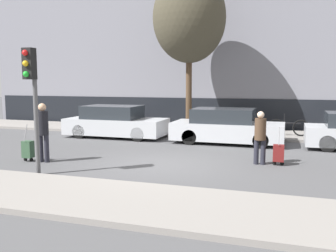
% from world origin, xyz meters
% --- Properties ---
extents(ground_plane, '(80.00, 80.00, 0.00)m').
position_xyz_m(ground_plane, '(0.00, 0.00, 0.00)').
color(ground_plane, '#4C4C4F').
extents(sidewalk_near, '(28.00, 2.50, 0.12)m').
position_xyz_m(sidewalk_near, '(0.00, -3.75, 0.06)').
color(sidewalk_near, gray).
rests_on(sidewalk_near, ground_plane).
extents(sidewalk_far, '(28.00, 3.00, 0.12)m').
position_xyz_m(sidewalk_far, '(0.00, 7.00, 0.06)').
color(sidewalk_far, gray).
rests_on(sidewalk_far, ground_plane).
extents(building_facade, '(28.00, 2.71, 13.00)m').
position_xyz_m(building_facade, '(0.00, 10.53, 6.48)').
color(building_facade, slate).
rests_on(building_facade, ground_plane).
extents(parked_car_0, '(4.49, 1.90, 1.42)m').
position_xyz_m(parked_car_0, '(-3.72, 4.63, 0.66)').
color(parked_car_0, '#B7BABF').
rests_on(parked_car_0, ground_plane).
extents(parked_car_1, '(4.45, 1.90, 1.40)m').
position_xyz_m(parked_car_1, '(1.31, 4.52, 0.66)').
color(parked_car_1, '#B7BABF').
rests_on(parked_car_1, ground_plane).
extents(pedestrian_left, '(0.35, 0.34, 1.84)m').
position_xyz_m(pedestrian_left, '(-3.52, -0.85, 1.05)').
color(pedestrian_left, '#23232D').
rests_on(pedestrian_left, ground_plane).
extents(trolley_left, '(0.34, 0.29, 1.19)m').
position_xyz_m(trolley_left, '(-4.07, -0.90, 0.38)').
color(trolley_left, '#335138').
rests_on(trolley_left, ground_plane).
extents(pedestrian_right, '(0.35, 0.34, 1.62)m').
position_xyz_m(pedestrian_right, '(2.90, 0.89, 0.91)').
color(pedestrian_right, '#23232D').
rests_on(pedestrian_right, ground_plane).
extents(trolley_right, '(0.34, 0.29, 1.16)m').
position_xyz_m(trolley_right, '(3.45, 0.93, 0.37)').
color(trolley_right, maroon).
rests_on(trolley_right, ground_plane).
extents(traffic_light, '(0.28, 0.47, 3.36)m').
position_xyz_m(traffic_light, '(-2.68, -2.37, 2.41)').
color(traffic_light, '#515154').
rests_on(traffic_light, ground_plane).
extents(parked_bicycle, '(1.77, 0.06, 0.96)m').
position_xyz_m(parked_bicycle, '(3.72, 6.61, 0.49)').
color(parked_bicycle, black).
rests_on(parked_bicycle, sidewalk_far).
extents(bare_tree_near_crossing, '(3.37, 3.37, 7.34)m').
position_xyz_m(bare_tree_near_crossing, '(-0.81, 6.54, 5.38)').
color(bare_tree_near_crossing, '#4C3826').
rests_on(bare_tree_near_crossing, sidewalk_far).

